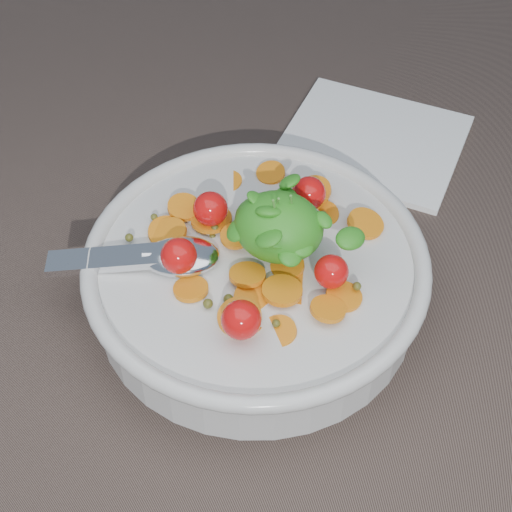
# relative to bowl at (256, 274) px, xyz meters

# --- Properties ---
(ground) EXTENTS (6.00, 6.00, 0.00)m
(ground) POSITION_rel_bowl_xyz_m (0.01, -0.02, -0.03)
(ground) COLOR brown
(ground) RESTS_ON ground
(bowl) EXTENTS (0.30, 0.28, 0.12)m
(bowl) POSITION_rel_bowl_xyz_m (0.00, 0.00, 0.00)
(bowl) COLOR silver
(bowl) RESTS_ON ground
(napkin) EXTENTS (0.19, 0.17, 0.01)m
(napkin) POSITION_rel_bowl_xyz_m (0.06, 0.23, -0.03)
(napkin) COLOR white
(napkin) RESTS_ON ground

